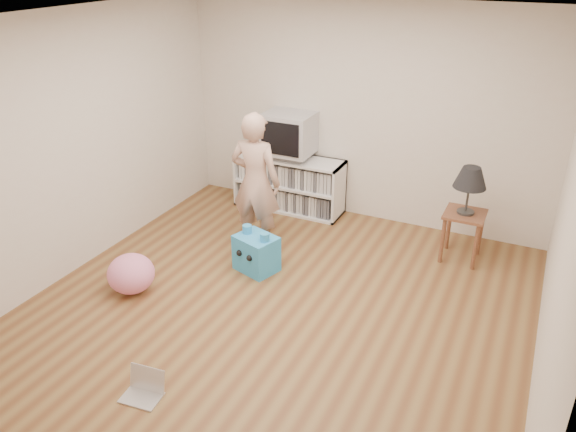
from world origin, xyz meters
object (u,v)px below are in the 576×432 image
Objects in this scene: table_lamp at (470,179)px; laptop at (144,388)px; dvd_deck at (289,155)px; plush_blue at (256,253)px; person at (256,182)px; crt_tv at (289,133)px; side_table at (464,224)px; media_unit at (290,183)px; plush_pink at (131,274)px.

table_lamp is 3.73m from laptop.
dvd_deck is 1.67m from plush_blue.
crt_tv is at bearing -87.50° from person.
crt_tv is at bearing 91.08° from laptop.
side_table is 0.35× the size of person.
media_unit is at bearing 90.00° from crt_tv.
plush_pink reaches higher than laptop.
plush_blue is 1.07× the size of plush_pink.
plush_blue reaches higher than laptop.
plush_pink is at bearing -143.80° from side_table.
person is 0.79m from plush_blue.
table_lamp reaches higher than side_table.
side_table is at bearing -9.77° from media_unit.
plush_blue is (0.35, -1.54, -0.53)m from dvd_deck.
plush_pink is (-0.57, -2.42, -0.54)m from dvd_deck.
person reaches higher than laptop.
dvd_deck is at bearing 76.84° from plush_pink.
plush_pink is at bearing -143.80° from table_lamp.
plush_pink is at bearing -103.16° from dvd_deck.
person reaches higher than side_table.
media_unit is at bearing 120.50° from plush_blue.
laptop is 0.70× the size of plush_pink.
crt_tv is at bearing 170.70° from side_table.
table_lamp is at bearing -9.77° from media_unit.
laptop is 1.50m from plush_pink.
crt_tv is 1.77m from plush_blue.
crt_tv reaches higher than dvd_deck.
dvd_deck is 2.28m from table_lamp.
plush_blue is 1.28m from plush_pink.
media_unit is 2.72× the size of table_lamp.
media_unit is at bearing 91.04° from laptop.
table_lamp reaches higher than plush_pink.
plush_pink is (-2.81, -2.05, -0.75)m from table_lamp.
crt_tv is 1.22× the size of plush_blue.
laptop is at bearing -69.32° from plush_blue.
dvd_deck reaches higher than laptop.
plush_blue is (-1.89, -1.17, -0.74)m from table_lamp.
side_table is 0.53m from table_lamp.
crt_tv reaches higher than plush_pink.
person is (0.10, -1.07, 0.05)m from dvd_deck.
crt_tv is 1.09× the size of side_table.
media_unit reaches higher than plush_pink.
laptop is at bearing -119.57° from table_lamp.
plush_blue is at bearing -77.29° from media_unit.
side_table is (2.24, -0.37, -0.32)m from dvd_deck.
media_unit is at bearing -87.60° from person.
table_lamp is at bearing -9.38° from dvd_deck.
table_lamp is at bearing -9.30° from crt_tv.
side_table is 2.28m from person.
media_unit is 2.33× the size of crt_tv.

